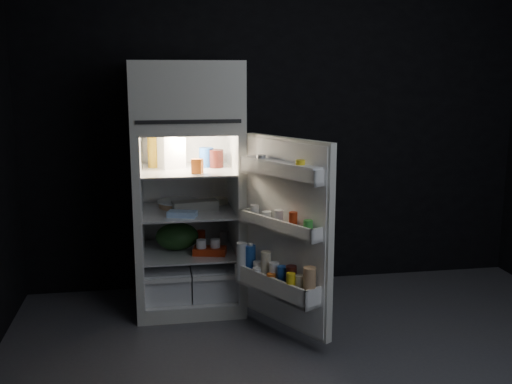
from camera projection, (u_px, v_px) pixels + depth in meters
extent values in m
cube|color=#515156|center=(340.00, 382.00, 3.35)|extent=(4.00, 3.40, 0.00)
cube|color=black|center=(279.00, 118.00, 4.73)|extent=(4.00, 0.00, 2.70)
cube|color=silver|center=(190.00, 297.00, 4.47)|extent=(0.76, 0.70, 0.10)
cube|color=silver|center=(138.00, 215.00, 4.29)|extent=(0.05, 0.70, 1.20)
cube|color=silver|center=(236.00, 211.00, 4.40)|extent=(0.05, 0.70, 1.20)
cube|color=white|center=(186.00, 203.00, 4.66)|extent=(0.66, 0.05, 1.20)
cube|color=silver|center=(186.00, 126.00, 4.22)|extent=(0.76, 0.70, 0.06)
cube|color=silver|center=(185.00, 92.00, 4.17)|extent=(0.76, 0.70, 0.42)
cube|color=black|center=(189.00, 122.00, 3.87)|extent=(0.68, 0.01, 0.02)
cube|color=white|center=(142.00, 216.00, 4.27)|extent=(0.01, 0.65, 1.20)
cube|color=white|center=(233.00, 212.00, 4.37)|extent=(0.01, 0.65, 1.20)
cube|color=white|center=(186.00, 131.00, 4.20)|extent=(0.66, 0.65, 0.01)
cube|color=white|center=(190.00, 292.00, 4.44)|extent=(0.66, 0.65, 0.01)
cube|color=white|center=(187.00, 170.00, 4.26)|extent=(0.65, 0.63, 0.01)
cube|color=white|center=(188.00, 211.00, 4.32)|extent=(0.65, 0.63, 0.01)
cube|color=white|center=(189.00, 251.00, 4.38)|extent=(0.65, 0.63, 0.01)
cube|color=white|center=(167.00, 277.00, 4.41)|extent=(0.32, 0.59, 0.22)
cube|color=white|center=(212.00, 275.00, 4.46)|extent=(0.32, 0.59, 0.22)
cube|color=white|center=(168.00, 281.00, 4.08)|extent=(0.32, 0.02, 0.03)
cube|color=white|center=(216.00, 278.00, 4.13)|extent=(0.32, 0.02, 0.03)
cube|color=#FFE5B2|center=(187.00, 135.00, 4.16)|extent=(0.14, 0.14, 0.02)
cube|color=silver|center=(288.00, 233.00, 3.80)|extent=(0.42, 0.68, 1.22)
cube|color=white|center=(284.00, 234.00, 3.78)|extent=(0.36, 0.63, 1.18)
cube|color=white|center=(280.00, 177.00, 3.68)|extent=(0.42, 0.63, 0.02)
cube|color=white|center=(276.00, 172.00, 3.65)|extent=(0.36, 0.60, 0.10)
cube|color=white|center=(318.00, 178.00, 3.42)|extent=(0.09, 0.06, 0.10)
cube|color=white|center=(246.00, 165.00, 3.92)|extent=(0.09, 0.06, 0.10)
cube|color=white|center=(279.00, 230.00, 3.74)|extent=(0.43, 0.64, 0.02)
cube|color=white|center=(274.00, 226.00, 3.71)|extent=(0.36, 0.60, 0.09)
cube|color=white|center=(316.00, 236.00, 3.49)|extent=(0.10, 0.07, 0.09)
cube|color=white|center=(246.00, 215.00, 3.99)|extent=(0.10, 0.07, 0.09)
cube|color=white|center=(276.00, 292.00, 3.81)|extent=(0.46, 0.66, 0.02)
cube|color=white|center=(269.00, 286.00, 3.76)|extent=(0.36, 0.60, 0.13)
cube|color=white|center=(313.00, 299.00, 3.55)|extent=(0.13, 0.09, 0.13)
cube|color=white|center=(244.00, 271.00, 4.05)|extent=(0.13, 0.09, 0.13)
cube|color=white|center=(280.00, 162.00, 3.66)|extent=(0.41, 0.62, 0.02)
cylinder|color=yellow|center=(300.00, 170.00, 3.53)|extent=(0.08, 0.08, 0.12)
cylinder|color=yellow|center=(284.00, 170.00, 3.64)|extent=(0.08, 0.08, 0.08)
cylinder|color=silver|center=(261.00, 163.00, 3.80)|extent=(0.08, 0.08, 0.11)
cylinder|color=#338C33|center=(308.00, 229.00, 3.54)|extent=(0.08, 0.08, 0.10)
cylinder|color=#AB2B0E|center=(293.00, 222.00, 3.63)|extent=(0.07, 0.07, 0.13)
cylinder|color=silver|center=(279.00, 219.00, 3.73)|extent=(0.08, 0.08, 0.12)
cylinder|color=silver|center=(266.00, 218.00, 3.82)|extent=(0.08, 0.08, 0.09)
cylinder|color=white|center=(254.00, 213.00, 3.91)|extent=(0.08, 0.08, 0.11)
cylinder|color=tan|center=(309.00, 286.00, 3.56)|extent=(0.10, 0.10, 0.23)
cylinder|color=beige|center=(300.00, 288.00, 3.63)|extent=(0.08, 0.08, 0.16)
cylinder|color=black|center=(291.00, 281.00, 3.68)|extent=(0.09, 0.09, 0.20)
cylinder|color=#1F50AA|center=(282.00, 280.00, 3.75)|extent=(0.09, 0.09, 0.18)
cylinder|color=white|center=(274.00, 276.00, 3.81)|extent=(0.09, 0.09, 0.18)
cylinder|color=beige|center=(266.00, 269.00, 3.86)|extent=(0.09, 0.09, 0.23)
cylinder|color=white|center=(258.00, 272.00, 3.93)|extent=(0.09, 0.09, 0.15)
cylinder|color=#1F50AA|center=(250.00, 263.00, 3.98)|extent=(0.10, 0.10, 0.24)
cylinder|color=yellow|center=(291.00, 287.00, 3.63)|extent=(0.08, 0.08, 0.17)
cylinder|color=#C75817|center=(271.00, 283.00, 3.77)|extent=(0.08, 0.08, 0.12)
cylinder|color=white|center=(257.00, 277.00, 3.88)|extent=(0.08, 0.08, 0.12)
cylinder|color=silver|center=(242.00, 261.00, 3.99)|extent=(0.10, 0.10, 0.26)
cylinder|color=white|center=(250.00, 245.00, 3.96)|extent=(0.05, 0.05, 0.02)
cube|color=white|center=(170.00, 151.00, 4.29)|extent=(0.22, 0.22, 0.24)
cylinder|color=#1F50AA|center=(206.00, 157.00, 4.35)|extent=(0.12, 0.12, 0.14)
cylinder|color=black|center=(216.00, 159.00, 4.32)|extent=(0.13, 0.13, 0.13)
cylinder|color=gold|center=(154.00, 152.00, 4.32)|extent=(0.10, 0.10, 0.22)
cube|color=#C75817|center=(197.00, 166.00, 4.07)|extent=(0.09, 0.08, 0.10)
cube|color=gray|center=(195.00, 206.00, 4.31)|extent=(0.34, 0.17, 0.07)
cylinder|color=tan|center=(179.00, 204.00, 4.42)|extent=(0.36, 0.36, 0.04)
cube|color=#98BFEB|center=(182.00, 214.00, 4.12)|extent=(0.22, 0.15, 0.04)
cube|color=beige|center=(218.00, 201.00, 4.50)|extent=(0.15, 0.14, 0.05)
ellipsoid|color=#193815|center=(177.00, 236.00, 4.38)|extent=(0.33, 0.29, 0.20)
cube|color=#AB2B0E|center=(210.00, 251.00, 4.27)|extent=(0.25, 0.17, 0.05)
cylinder|color=#AB2B0E|center=(201.00, 236.00, 4.58)|extent=(0.07, 0.07, 0.09)
cylinder|color=silver|center=(224.00, 236.00, 4.57)|extent=(0.08, 0.08, 0.09)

